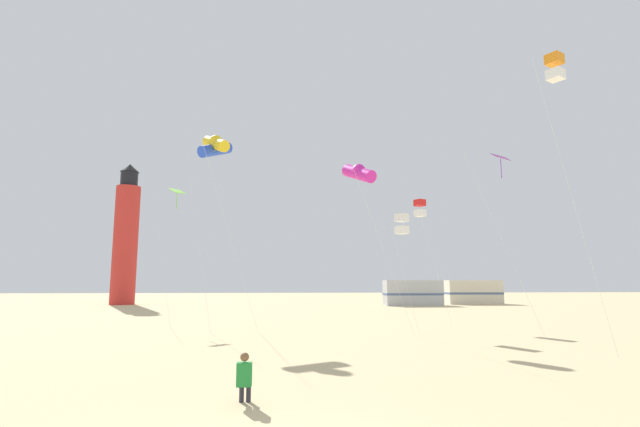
{
  "coord_description": "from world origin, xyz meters",
  "views": [
    {
      "loc": [
        0.32,
        -6.86,
        2.78
      ],
      "look_at": [
        1.66,
        11.48,
        5.43
      ],
      "focal_mm": 26.12,
      "sensor_mm": 36.0,
      "label": 1
    }
  ],
  "objects_px": {
    "kite_diamond_lime": "(176,196)",
    "lighthouse_distant": "(126,237)",
    "kite_box_white": "(402,224)",
    "kite_box_scarlet": "(420,208)",
    "kite_box_orange": "(555,68)",
    "rv_van_silver": "(413,293)",
    "kite_tube_magenta": "(359,173)",
    "kite_diamond_violet": "(501,164)",
    "rv_van_cream": "(473,292)",
    "kite_tube_gold": "(216,143)",
    "kite_tube_blue": "(215,149)",
    "kite_flyer_standing": "(244,377)"
  },
  "relations": [
    {
      "from": "kite_diamond_violet",
      "to": "kite_tube_blue",
      "type": "relative_size",
      "value": 0.86
    },
    {
      "from": "rv_van_cream",
      "to": "kite_tube_magenta",
      "type": "bearing_deg",
      "value": -119.16
    },
    {
      "from": "kite_tube_magenta",
      "to": "kite_diamond_violet",
      "type": "relative_size",
      "value": 0.97
    },
    {
      "from": "kite_box_scarlet",
      "to": "lighthouse_distant",
      "type": "bearing_deg",
      "value": 136.74
    },
    {
      "from": "kite_box_orange",
      "to": "rv_van_silver",
      "type": "bearing_deg",
      "value": 85.27
    },
    {
      "from": "kite_box_white",
      "to": "rv_van_silver",
      "type": "distance_m",
      "value": 28.01
    },
    {
      "from": "kite_diamond_lime",
      "to": "rv_van_cream",
      "type": "relative_size",
      "value": 1.34
    },
    {
      "from": "kite_diamond_lime",
      "to": "kite_tube_gold",
      "type": "relative_size",
      "value": 0.76
    },
    {
      "from": "kite_diamond_violet",
      "to": "rv_van_cream",
      "type": "relative_size",
      "value": 1.49
    },
    {
      "from": "kite_diamond_lime",
      "to": "lighthouse_distant",
      "type": "distance_m",
      "value": 28.73
    },
    {
      "from": "kite_diamond_lime",
      "to": "kite_diamond_violet",
      "type": "relative_size",
      "value": 0.9
    },
    {
      "from": "kite_diamond_violet",
      "to": "kite_tube_gold",
      "type": "bearing_deg",
      "value": 169.12
    },
    {
      "from": "kite_box_scarlet",
      "to": "lighthouse_distant",
      "type": "height_order",
      "value": "lighthouse_distant"
    },
    {
      "from": "kite_diamond_lime",
      "to": "kite_diamond_violet",
      "type": "bearing_deg",
      "value": -18.83
    },
    {
      "from": "kite_tube_gold",
      "to": "kite_tube_blue",
      "type": "bearing_deg",
      "value": 102.79
    },
    {
      "from": "kite_box_orange",
      "to": "rv_van_cream",
      "type": "xyz_separation_m",
      "value": [
        10.99,
        36.85,
        -10.45
      ]
    },
    {
      "from": "kite_diamond_lime",
      "to": "kite_box_orange",
      "type": "bearing_deg",
      "value": -33.47
    },
    {
      "from": "kite_tube_blue",
      "to": "kite_diamond_violet",
      "type": "bearing_deg",
      "value": -11.81
    },
    {
      "from": "kite_flyer_standing",
      "to": "rv_van_cream",
      "type": "distance_m",
      "value": 49.75
    },
    {
      "from": "kite_box_white",
      "to": "kite_tube_gold",
      "type": "height_order",
      "value": "kite_tube_gold"
    },
    {
      "from": "kite_box_white",
      "to": "kite_tube_blue",
      "type": "xyz_separation_m",
      "value": [
        -10.8,
        1.69,
        4.62
      ]
    },
    {
      "from": "lighthouse_distant",
      "to": "kite_diamond_lime",
      "type": "bearing_deg",
      "value": -65.65
    },
    {
      "from": "kite_box_white",
      "to": "kite_box_scarlet",
      "type": "relative_size",
      "value": 0.8
    },
    {
      "from": "kite_tube_gold",
      "to": "kite_diamond_violet",
      "type": "bearing_deg",
      "value": -10.88
    },
    {
      "from": "kite_flyer_standing",
      "to": "kite_box_white",
      "type": "bearing_deg",
      "value": -116.96
    },
    {
      "from": "kite_box_orange",
      "to": "lighthouse_distant",
      "type": "xyz_separation_m",
      "value": [
        -30.51,
        38.52,
        -4.01
      ]
    },
    {
      "from": "kite_flyer_standing",
      "to": "rv_van_cream",
      "type": "height_order",
      "value": "rv_van_cream"
    },
    {
      "from": "kite_box_scarlet",
      "to": "kite_tube_blue",
      "type": "xyz_separation_m",
      "value": [
        -13.24,
        -2.93,
        2.97
      ]
    },
    {
      "from": "kite_diamond_lime",
      "to": "kite_box_orange",
      "type": "relative_size",
      "value": 0.71
    },
    {
      "from": "rv_van_cream",
      "to": "lighthouse_distant",
      "type": "bearing_deg",
      "value": -179.82
    },
    {
      "from": "kite_diamond_violet",
      "to": "lighthouse_distant",
      "type": "distance_m",
      "value": 44.83
    },
    {
      "from": "kite_box_scarlet",
      "to": "kite_diamond_lime",
      "type": "bearing_deg",
      "value": 179.39
    },
    {
      "from": "kite_diamond_lime",
      "to": "kite_tube_magenta",
      "type": "distance_m",
      "value": 12.46
    },
    {
      "from": "kite_diamond_lime",
      "to": "rv_van_cream",
      "type": "bearing_deg",
      "value": 39.57
    },
    {
      "from": "kite_diamond_lime",
      "to": "lighthouse_distant",
      "type": "xyz_separation_m",
      "value": [
        -11.84,
        26.17,
        -0.4
      ]
    },
    {
      "from": "kite_diamond_violet",
      "to": "rv_van_cream",
      "type": "distance_m",
      "value": 33.67
    },
    {
      "from": "kite_box_white",
      "to": "kite_tube_gold",
      "type": "xyz_separation_m",
      "value": [
        -10.74,
        1.41,
        4.9
      ]
    },
    {
      "from": "kite_tube_blue",
      "to": "rv_van_cream",
      "type": "bearing_deg",
      "value": 45.91
    },
    {
      "from": "kite_diamond_lime",
      "to": "kite_tube_magenta",
      "type": "height_order",
      "value": "kite_tube_magenta"
    },
    {
      "from": "kite_box_white",
      "to": "kite_diamond_violet",
      "type": "xyz_separation_m",
      "value": [
        5.17,
        -1.65,
        3.17
      ]
    },
    {
      "from": "kite_tube_magenta",
      "to": "kite_diamond_violet",
      "type": "bearing_deg",
      "value": -7.09
    },
    {
      "from": "kite_flyer_standing",
      "to": "kite_box_orange",
      "type": "xyz_separation_m",
      "value": [
        12.38,
        7.06,
        11.23
      ]
    },
    {
      "from": "kite_box_scarlet",
      "to": "kite_tube_blue",
      "type": "bearing_deg",
      "value": -167.52
    },
    {
      "from": "kite_tube_gold",
      "to": "lighthouse_distant",
      "type": "xyz_separation_m",
      "value": [
        -14.82,
        29.56,
        -3.0
      ]
    },
    {
      "from": "kite_flyer_standing",
      "to": "kite_diamond_violet",
      "type": "relative_size",
      "value": 0.12
    },
    {
      "from": "kite_tube_magenta",
      "to": "kite_diamond_violet",
      "type": "xyz_separation_m",
      "value": [
        7.7,
        -0.96,
        0.4
      ]
    },
    {
      "from": "kite_tube_gold",
      "to": "kite_box_scarlet",
      "type": "height_order",
      "value": "kite_tube_gold"
    },
    {
      "from": "kite_diamond_lime",
      "to": "kite_box_orange",
      "type": "height_order",
      "value": "kite_box_orange"
    },
    {
      "from": "kite_box_white",
      "to": "kite_box_scarlet",
      "type": "height_order",
      "value": "kite_box_scarlet"
    },
    {
      "from": "kite_diamond_violet",
      "to": "lighthouse_distant",
      "type": "bearing_deg",
      "value": 133.29
    }
  ]
}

